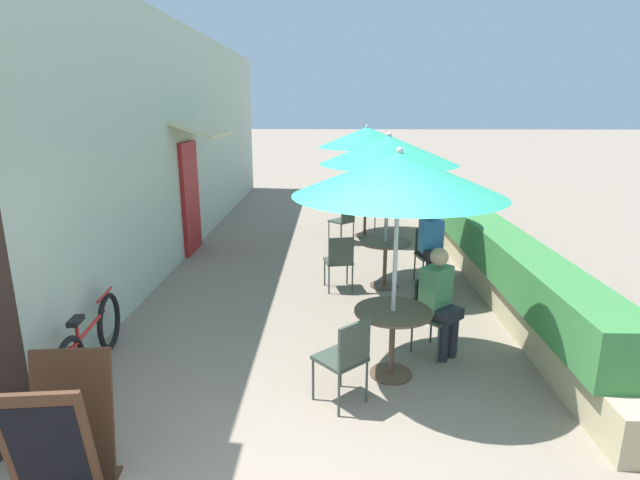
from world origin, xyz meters
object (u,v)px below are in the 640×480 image
(patio_table_near, at_px, (392,328))
(seated_patron_mid_right, at_px, (432,242))
(cafe_chair_far_left, at_px, (384,208))
(menu_board, at_px, (62,434))
(patio_table_mid, at_px, (385,253))
(cafe_chair_near_left, at_px, (346,355))
(patio_umbrella_near, at_px, (399,174))
(patio_umbrella_mid, at_px, (389,150))
(cafe_chair_far_right, at_px, (344,218))
(patio_umbrella_far, at_px, (367,137))
(seated_patron_near_right, at_px, (440,297))
(cafe_chair_mid_left, at_px, (339,258))
(cafe_chair_near_right, at_px, (430,309))
(bicycle_leaning, at_px, (91,342))
(coffee_cup_far, at_px, (371,202))
(patio_table_far, at_px, (365,212))
(cafe_chair_mid_right, at_px, (429,251))

(patio_table_near, distance_m, seated_patron_mid_right, 2.94)
(cafe_chair_far_left, relative_size, menu_board, 0.86)
(patio_table_mid, bearing_deg, cafe_chair_near_left, -102.01)
(patio_umbrella_near, height_order, patio_umbrella_mid, same)
(patio_umbrella_mid, distance_m, cafe_chair_far_right, 3.08)
(patio_umbrella_far, bearing_deg, cafe_chair_near_left, -95.12)
(seated_patron_near_right, distance_m, patio_umbrella_far, 5.56)
(patio_umbrella_mid, xyz_separation_m, cafe_chair_far_left, (0.35, 3.72, -1.60))
(cafe_chair_near_left, bearing_deg, seated_patron_mid_right, 24.56)
(seated_patron_near_right, xyz_separation_m, patio_umbrella_far, (-0.49, 5.36, 1.43))
(cafe_chair_mid_left, distance_m, menu_board, 4.66)
(cafe_chair_near_right, distance_m, cafe_chair_far_left, 5.85)
(cafe_chair_mid_left, relative_size, cafe_chair_far_right, 1.00)
(patio_table_near, relative_size, cafe_chair_far_right, 0.91)
(patio_table_near, xyz_separation_m, patio_table_mid, (0.20, 2.68, 0.00))
(patio_umbrella_near, relative_size, patio_table_mid, 2.98)
(bicycle_leaning, bearing_deg, coffee_cup_far, 53.56)
(seated_patron_near_right, bearing_deg, seated_patron_mid_right, -141.21)
(cafe_chair_mid_left, height_order, cafe_chair_far_left, same)
(patio_umbrella_near, xyz_separation_m, cafe_chair_mid_left, (-0.51, 2.46, -1.60))
(cafe_chair_mid_left, relative_size, patio_umbrella_far, 0.37)
(cafe_chair_near_right, xyz_separation_m, patio_umbrella_far, (-0.41, 5.27, 1.60))
(patio_table_near, distance_m, cafe_chair_near_right, 0.74)
(cafe_chair_far_right, xyz_separation_m, bicycle_leaning, (-2.75, -5.28, -0.17))
(cafe_chair_near_left, bearing_deg, cafe_chair_far_right, 46.52)
(patio_table_far, bearing_deg, bicycle_leaning, -118.77)
(cafe_chair_mid_left, xyz_separation_m, patio_umbrella_far, (0.59, 3.36, 1.60))
(patio_umbrella_mid, height_order, cafe_chair_far_right, patio_umbrella_mid)
(patio_table_mid, relative_size, cafe_chair_mid_left, 0.91)
(patio_umbrella_near, distance_m, cafe_chair_mid_right, 3.43)
(bicycle_leaning, bearing_deg, patio_table_mid, 32.89)
(cafe_chair_far_left, bearing_deg, patio_umbrella_mid, 39.48)
(patio_table_near, relative_size, patio_table_far, 1.00)
(seated_patron_near_right, bearing_deg, patio_umbrella_near, -2.74)
(cafe_chair_far_right, height_order, bicycle_leaning, cafe_chair_far_right)
(cafe_chair_near_left, height_order, patio_table_far, cafe_chair_near_left)
(patio_table_mid, bearing_deg, cafe_chair_mid_left, -162.99)
(patio_umbrella_mid, distance_m, cafe_chair_mid_left, 1.76)
(seated_patron_mid_right, relative_size, patio_table_far, 1.57)
(seated_patron_mid_right, xyz_separation_m, bicycle_leaning, (-4.06, -2.82, -0.34))
(cafe_chair_near_left, height_order, menu_board, menu_board)
(patio_table_near, bearing_deg, patio_table_far, 89.22)
(coffee_cup_far, bearing_deg, seated_patron_mid_right, -76.02)
(patio_table_mid, xyz_separation_m, menu_board, (-2.72, -4.42, -0.03))
(seated_patron_mid_right, xyz_separation_m, patio_table_far, (-0.85, 3.04, -0.15))
(cafe_chair_near_right, distance_m, patio_umbrella_far, 5.52)
(cafe_chair_mid_right, bearing_deg, seated_patron_mid_right, 90.00)
(patio_umbrella_mid, height_order, menu_board, patio_umbrella_mid)
(patio_umbrella_far, distance_m, menu_board, 8.16)
(cafe_chair_mid_right, relative_size, patio_umbrella_far, 0.37)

